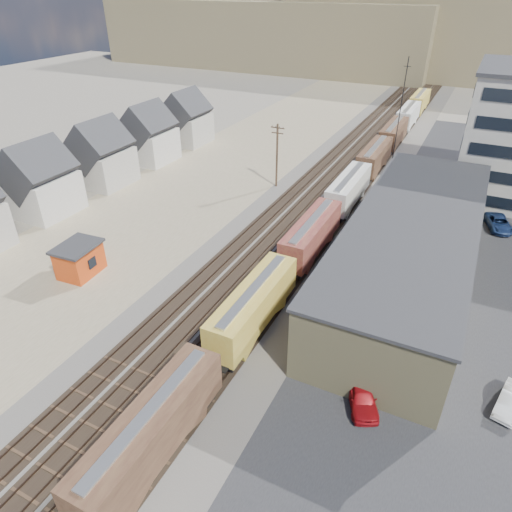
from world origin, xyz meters
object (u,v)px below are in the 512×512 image
at_px(freight_train, 362,171).
at_px(parked_car_red, 362,396).
at_px(maintenance_shed, 79,259).
at_px(parked_car_white, 510,401).
at_px(utility_pole_north, 277,154).
at_px(parked_car_blue, 499,223).

height_order(freight_train, parked_car_red, freight_train).
bearing_deg(maintenance_shed, parked_car_red, -7.29).
xyz_separation_m(maintenance_shed, parked_car_red, (33.15, -4.24, -1.02)).
xyz_separation_m(maintenance_shed, parked_car_white, (43.53, 0.42, -1.13)).
bearing_deg(parked_car_red, parked_car_white, -1.57).
height_order(freight_train, utility_pole_north, utility_pole_north).
bearing_deg(parked_car_white, maintenance_shed, -166.33).
distance_m(freight_train, parked_car_white, 43.58).
relative_size(maintenance_shed, parked_car_blue, 0.92).
height_order(utility_pole_north, parked_car_red, utility_pole_north).
distance_m(utility_pole_north, parked_car_red, 44.20).
bearing_deg(freight_train, parked_car_red, -74.77).
relative_size(maintenance_shed, parked_car_white, 1.17).
xyz_separation_m(freight_train, parked_car_white, (21.89, -37.63, -2.06)).
bearing_deg(utility_pole_north, parked_car_blue, -0.28).
bearing_deg(freight_train, parked_car_white, -59.81).
distance_m(utility_pole_north, parked_car_blue, 32.65).
height_order(parked_car_red, parked_car_blue, parked_car_red).
xyz_separation_m(maintenance_shed, parked_car_blue, (41.68, 32.57, -1.08)).
distance_m(freight_train, utility_pole_north, 13.63).
relative_size(freight_train, utility_pole_north, 11.97).
relative_size(freight_train, parked_car_white, 26.70).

